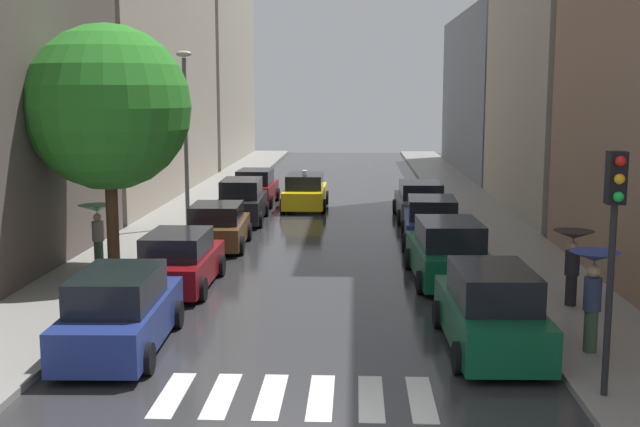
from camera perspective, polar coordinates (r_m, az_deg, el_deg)
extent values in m
cube|color=#2C2C2F|center=(35.95, 0.88, -0.04)|extent=(28.00, 72.00, 0.04)
cube|color=gray|center=(36.71, -9.31, 0.18)|extent=(3.00, 72.00, 0.15)
cube|color=gray|center=(36.33, 11.18, 0.04)|extent=(3.00, 72.00, 0.15)
cube|color=silver|center=(15.11, -10.48, -12.57)|extent=(0.45, 2.20, 0.01)
cube|color=silver|center=(14.94, -7.02, -12.74)|extent=(0.45, 2.20, 0.01)
cube|color=silver|center=(14.82, -3.50, -12.86)|extent=(0.45, 2.20, 0.01)
cube|color=silver|center=(14.75, 0.07, -12.95)|extent=(0.45, 2.20, 0.01)
cube|color=silver|center=(14.74, 3.65, -12.98)|extent=(0.45, 2.20, 0.01)
cube|color=silver|center=(14.79, 7.23, -12.96)|extent=(0.45, 2.20, 0.01)
cube|color=#9E9384|center=(63.71, -8.58, 13.86)|extent=(6.00, 18.29, 22.53)
cube|color=slate|center=(55.79, 13.00, 8.34)|extent=(6.00, 21.07, 10.60)
cube|color=navy|center=(17.66, -13.95, -7.47)|extent=(1.93, 4.77, 0.86)
cube|color=black|center=(17.24, -14.25, -5.17)|extent=(1.65, 2.64, 0.71)
cylinder|color=black|center=(19.41, -15.32, -6.93)|extent=(0.24, 0.65, 0.64)
cylinder|color=black|center=(19.00, -10.14, -7.09)|extent=(0.24, 0.65, 0.64)
cylinder|color=black|center=(16.57, -18.29, -9.78)|extent=(0.24, 0.65, 0.64)
cylinder|color=black|center=(16.10, -12.21, -10.08)|extent=(0.24, 0.65, 0.64)
cube|color=maroon|center=(22.74, -9.96, -3.82)|extent=(1.81, 4.40, 0.79)
cube|color=black|center=(22.38, -10.13, -2.15)|extent=(1.59, 2.42, 0.64)
cylinder|color=black|center=(24.37, -11.27, -3.61)|extent=(0.22, 0.64, 0.64)
cylinder|color=black|center=(24.01, -7.09, -3.70)|extent=(0.22, 0.64, 0.64)
cylinder|color=black|center=(21.64, -13.11, -5.23)|extent=(0.22, 0.64, 0.64)
cylinder|color=black|center=(21.23, -8.42, -5.37)|extent=(0.22, 0.64, 0.64)
cube|color=brown|center=(28.35, -7.31, -1.29)|extent=(2.04, 4.09, 0.76)
cube|color=black|center=(28.05, -7.39, 0.03)|extent=(1.75, 2.27, 0.63)
cylinder|color=black|center=(29.83, -8.76, -1.29)|extent=(0.24, 0.65, 0.64)
cylinder|color=black|center=(29.58, -5.12, -1.31)|extent=(0.24, 0.65, 0.64)
cylinder|color=black|center=(27.26, -9.66, -2.26)|extent=(0.24, 0.65, 0.64)
cylinder|color=black|center=(26.98, -5.68, -2.29)|extent=(0.24, 0.65, 0.64)
cube|color=black|center=(33.80, -5.56, 0.47)|extent=(1.89, 4.61, 0.91)
cube|color=black|center=(33.46, -5.63, 1.81)|extent=(1.62, 2.55, 0.74)
cylinder|color=black|center=(35.43, -6.70, 0.33)|extent=(0.24, 0.65, 0.64)
cylinder|color=black|center=(35.24, -3.86, 0.32)|extent=(0.24, 0.65, 0.64)
cylinder|color=black|center=(32.48, -7.39, -0.45)|extent=(0.24, 0.65, 0.64)
cylinder|color=black|center=(32.27, -4.30, -0.46)|extent=(0.24, 0.65, 0.64)
cube|color=maroon|center=(38.93, -4.60, 1.53)|extent=(1.85, 4.14, 0.85)
cube|color=black|center=(38.64, -4.65, 2.62)|extent=(1.60, 2.29, 0.69)
cylinder|color=black|center=(40.43, -5.55, 1.38)|extent=(0.23, 0.64, 0.64)
cylinder|color=black|center=(40.18, -3.07, 1.37)|extent=(0.23, 0.64, 0.64)
cylinder|color=black|center=(37.79, -6.21, 0.86)|extent=(0.23, 0.64, 0.64)
cylinder|color=black|center=(37.52, -3.56, 0.84)|extent=(0.23, 0.64, 0.64)
cube|color=#0C4C2D|center=(17.52, 12.00, -7.46)|extent=(1.91, 4.70, 0.90)
cube|color=black|center=(17.09, 12.23, -5.03)|extent=(1.63, 2.60, 0.74)
cylinder|color=black|center=(18.92, 8.43, -7.12)|extent=(0.24, 0.65, 0.64)
cylinder|color=black|center=(19.23, 13.69, -7.02)|extent=(0.24, 0.65, 0.64)
cylinder|color=black|center=(16.02, 9.87, -10.10)|extent=(0.24, 0.65, 0.64)
cylinder|color=black|center=(16.38, 16.08, -9.89)|extent=(0.24, 0.65, 0.64)
cube|color=#0C4C2D|center=(23.49, 9.07, -3.26)|extent=(2.12, 4.74, 0.89)
cube|color=black|center=(23.11, 9.20, -1.42)|extent=(1.79, 2.64, 0.73)
cylinder|color=black|center=(24.92, 6.32, -3.22)|extent=(0.25, 0.65, 0.64)
cylinder|color=black|center=(25.20, 10.65, -3.19)|extent=(0.25, 0.65, 0.64)
cylinder|color=black|center=(21.94, 7.20, -4.88)|extent=(0.25, 0.65, 0.64)
cylinder|color=black|center=(22.25, 12.10, -4.81)|extent=(0.25, 0.65, 0.64)
cube|color=navy|center=(28.88, 7.92, -1.04)|extent=(2.04, 4.36, 0.85)
cube|color=black|center=(28.55, 7.98, 0.42)|extent=(1.74, 2.43, 0.70)
cylinder|color=black|center=(30.29, 6.01, -1.09)|extent=(0.25, 0.65, 0.64)
cylinder|color=black|center=(30.38, 9.54, -1.13)|extent=(0.25, 0.65, 0.64)
cylinder|color=black|center=(27.50, 6.11, -2.09)|extent=(0.25, 0.65, 0.64)
cylinder|color=black|center=(27.60, 10.00, -2.13)|extent=(0.25, 0.65, 0.64)
cube|color=#474C51|center=(34.62, 7.12, 0.55)|extent=(1.97, 4.70, 0.80)
cube|color=black|center=(34.29, 7.18, 1.69)|extent=(1.71, 2.59, 0.65)
cylinder|color=black|center=(36.10, 5.38, 0.50)|extent=(0.23, 0.64, 0.64)
cylinder|color=black|center=(36.27, 8.39, 0.49)|extent=(0.23, 0.64, 0.64)
cylinder|color=black|center=(33.06, 5.71, -0.26)|extent=(0.23, 0.64, 0.64)
cylinder|color=black|center=(33.24, 8.99, -0.27)|extent=(0.23, 0.64, 0.64)
cube|color=yellow|center=(37.60, -1.06, 1.26)|extent=(1.86, 4.70, 0.80)
cube|color=black|center=(37.28, -1.09, 2.32)|extent=(1.63, 2.59, 0.65)
cube|color=#F2EDCC|center=(37.23, -1.09, 2.96)|extent=(0.20, 0.36, 0.18)
cylinder|color=black|center=(39.23, -2.26, 1.19)|extent=(0.22, 0.64, 0.64)
cylinder|color=black|center=(39.12, 0.44, 1.18)|extent=(0.22, 0.64, 0.64)
cylinder|color=black|center=(36.17, -2.68, 0.55)|extent=(0.22, 0.64, 0.64)
cylinder|color=black|center=(36.05, 0.25, 0.53)|extent=(0.22, 0.64, 0.64)
cylinder|color=black|center=(21.00, 17.44, -5.23)|extent=(0.28, 0.28, 0.77)
cylinder|color=black|center=(20.85, 17.53, -3.38)|extent=(0.36, 0.36, 0.61)
sphere|color=tan|center=(20.76, 17.58, -2.23)|extent=(0.24, 0.24, 0.24)
cone|color=black|center=(20.71, 17.62, -1.46)|extent=(1.00, 1.00, 0.20)
cylinder|color=#333338|center=(20.78, 17.57, -2.42)|extent=(0.02, 0.02, 0.71)
cylinder|color=#38513D|center=(17.46, 18.71, -7.94)|extent=(0.28, 0.28, 0.87)
cylinder|color=navy|center=(17.26, 18.84, -5.45)|extent=(0.36, 0.36, 0.69)
sphere|color=tan|center=(17.15, 18.92, -3.89)|extent=(0.27, 0.27, 0.27)
cone|color=navy|center=(17.09, 18.97, -2.91)|extent=(1.01, 1.01, 0.20)
cylinder|color=#333338|center=(17.17, 18.90, -4.19)|extent=(0.02, 0.02, 0.78)
cylinder|color=#38513D|center=(25.48, -15.48, -2.73)|extent=(0.28, 0.28, 0.77)
cylinder|color=gray|center=(25.35, -15.54, -1.21)|extent=(0.36, 0.36, 0.61)
sphere|color=tan|center=(25.29, -15.58, -0.26)|extent=(0.24, 0.24, 0.24)
cone|color=#19723F|center=(25.25, -15.61, 0.37)|extent=(1.14, 1.14, 0.20)
cylinder|color=#333338|center=(25.30, -15.57, -0.42)|extent=(0.02, 0.02, 0.71)
cylinder|color=#513823|center=(24.40, -14.55, -0.77)|extent=(0.36, 0.36, 2.80)
sphere|color=#2A7B25|center=(24.10, -14.87, 7.33)|extent=(4.80, 4.80, 4.80)
cylinder|color=black|center=(14.80, 19.90, -5.90)|extent=(0.12, 0.12, 3.40)
cube|color=black|center=(14.43, 20.34, 2.40)|extent=(0.30, 0.30, 0.90)
sphere|color=red|center=(14.23, 20.62, 3.52)|extent=(0.18, 0.18, 0.18)
sphere|color=#F2A519|center=(14.26, 20.55, 2.32)|extent=(0.18, 0.18, 0.18)
sphere|color=green|center=(14.29, 20.49, 1.12)|extent=(0.18, 0.18, 0.18)
cylinder|color=#595B60|center=(31.57, -9.53, 4.92)|extent=(0.16, 0.16, 6.56)
ellipsoid|color=beige|center=(31.54, -9.68, 11.15)|extent=(0.60, 0.28, 0.24)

